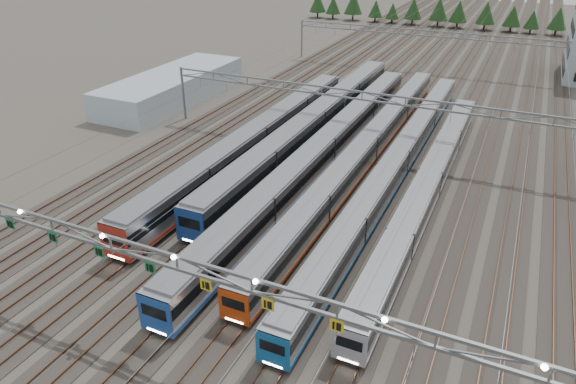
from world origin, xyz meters
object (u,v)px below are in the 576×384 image
at_px(train_c, 324,150).
at_px(train_f, 429,183).
at_px(gantry_mid, 362,103).
at_px(train_b, 314,123).
at_px(west_shed, 173,87).
at_px(gantry_far, 430,38).
at_px(train_d, 367,148).
at_px(train_e, 398,162).
at_px(train_a, 256,140).
at_px(gantry_near, 176,266).

distance_m(train_c, train_f, 13.84).
bearing_deg(train_f, train_c, 167.24).
height_order(train_c, train_f, train_c).
xyz_separation_m(train_c, gantry_mid, (2.25, 7.24, 4.23)).
xyz_separation_m(train_b, gantry_mid, (6.75, -0.63, 4.08)).
relative_size(train_c, west_shed, 2.22).
relative_size(train_f, gantry_far, 0.96).
bearing_deg(train_d, train_e, -27.22).
height_order(train_a, train_b, train_b).
relative_size(train_b, train_e, 0.90).
bearing_deg(train_d, gantry_near, -93.63).
xyz_separation_m(train_d, gantry_far, (-2.25, 48.89, 4.44)).
distance_m(train_f, gantry_near, 32.31).
height_order(train_a, west_shed, west_shed).
distance_m(train_a, gantry_mid, 14.43).
relative_size(train_e, gantry_mid, 1.19).
relative_size(train_b, gantry_near, 1.07).
bearing_deg(gantry_mid, west_shed, 168.39).
height_order(train_d, gantry_far, gantry_far).
relative_size(train_c, gantry_near, 1.18).
height_order(train_c, train_e, train_c).
relative_size(train_d, train_e, 0.99).
height_order(train_c, train_d, train_c).
bearing_deg(gantry_far, gantry_near, -90.03).
distance_m(gantry_mid, west_shed, 36.51).
distance_m(train_a, train_c, 9.04).
xyz_separation_m(train_a, gantry_near, (11.20, -32.08, 4.81)).
bearing_deg(gantry_near, gantry_mid, 89.93).
bearing_deg(train_c, gantry_near, -86.17).
height_order(train_c, gantry_far, gantry_far).
xyz_separation_m(train_e, gantry_near, (-6.80, -33.92, 5.19)).
bearing_deg(train_b, gantry_far, 81.35).
relative_size(train_d, west_shed, 2.21).
relative_size(train_c, train_e, 0.99).
height_order(train_a, train_e, train_a).
height_order(train_a, gantry_mid, gantry_mid).
distance_m(train_a, train_d, 14.13).
bearing_deg(train_c, train_e, 6.58).
bearing_deg(gantry_far, gantry_mid, -90.00).
bearing_deg(gantry_mid, train_a, -144.44).
xyz_separation_m(train_c, gantry_near, (2.20, -32.88, 4.93)).
distance_m(train_e, west_shed, 44.38).
xyz_separation_m(train_d, train_e, (4.50, -2.31, -0.05)).
xyz_separation_m(train_c, west_shed, (-33.27, 14.54, 0.05)).
bearing_deg(gantry_far, train_e, -82.49).
height_order(gantry_mid, gantry_far, same).
relative_size(gantry_near, gantry_far, 1.00).
xyz_separation_m(gantry_near, gantry_far, (0.05, 85.12, -0.70)).
distance_m(train_b, train_d, 10.08).
distance_m(train_c, train_e, 9.06).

